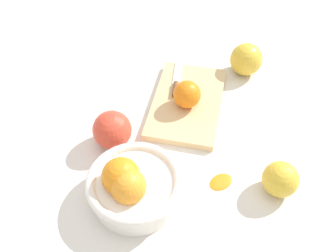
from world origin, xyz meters
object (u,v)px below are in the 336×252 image
knife (177,81)px  apple_front_left (280,179)px  cutting_board (187,103)px  apple_back_center (112,128)px  apple_front_right (246,59)px  orange_on_board (187,94)px  bowl (133,185)px

knife → apple_front_left: apple_front_left is taller
cutting_board → apple_front_left: 0.29m
apple_back_center → apple_front_right: 0.40m
knife → apple_back_center: 0.22m
apple_back_center → cutting_board: bearing=-53.1°
orange_on_board → knife: orange_on_board is taller
knife → cutting_board: bearing=-155.8°
bowl → apple_back_center: 0.15m
orange_on_board → apple_back_center: bearing=123.8°
orange_on_board → bowl: bearing=158.4°
apple_back_center → apple_front_left: bearing=-107.3°
apple_front_left → orange_on_board: bearing=41.3°
cutting_board → apple_front_right: 0.20m
bowl → apple_back_center: size_ratio=2.21×
cutting_board → orange_on_board: 0.04m
bowl → apple_front_right: bearing=-32.1°
knife → apple_front_left: size_ratio=2.17×
cutting_board → orange_on_board: bearing=173.7°
bowl → orange_on_board: 0.26m
bowl → apple_front_right: bowl is taller
knife → apple_front_left: (-0.29, -0.21, 0.01)m
cutting_board → orange_on_board: (-0.01, 0.00, 0.04)m
bowl → apple_front_left: size_ratio=2.59×
cutting_board → apple_front_left: bearing=-140.8°
apple_back_center → apple_front_right: (0.25, -0.31, -0.00)m
apple_back_center → apple_front_right: bearing=-50.5°
orange_on_board → knife: 0.09m
knife → apple_front_right: size_ratio=1.88×
orange_on_board → apple_front_right: same height
orange_on_board → knife: size_ratio=0.41×
cutting_board → knife: size_ratio=1.66×
knife → orange_on_board: bearing=-161.0°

